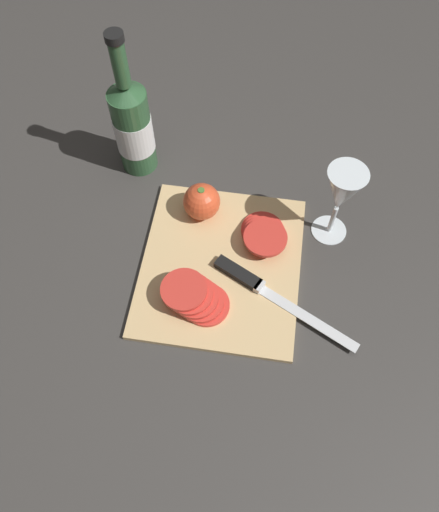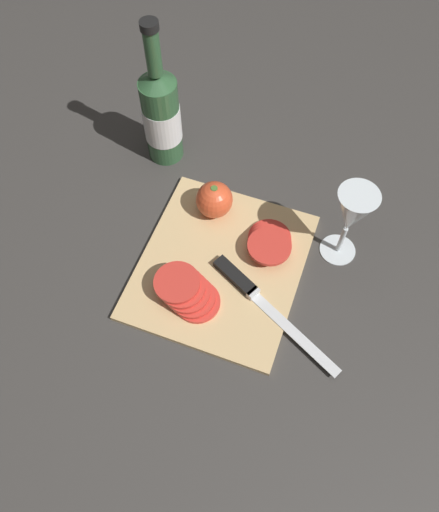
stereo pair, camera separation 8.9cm
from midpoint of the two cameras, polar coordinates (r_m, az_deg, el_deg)
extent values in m
plane|color=#383533|center=(0.93, -2.40, -0.64)|extent=(3.00, 3.00, 0.00)
cube|color=tan|center=(0.92, -2.76, -1.33)|extent=(0.33, 0.29, 0.01)
cylinder|color=#2D5633|center=(1.02, -12.31, 13.55)|extent=(0.07, 0.07, 0.19)
cone|color=#2D5633|center=(0.95, -13.53, 17.83)|extent=(0.07, 0.07, 0.02)
cylinder|color=#2D5633|center=(0.91, -14.28, 20.35)|extent=(0.03, 0.03, 0.09)
cylinder|color=black|center=(0.88, -15.05, 22.85)|extent=(0.03, 0.03, 0.01)
cylinder|color=silver|center=(1.02, -12.27, 13.41)|extent=(0.07, 0.07, 0.08)
cylinder|color=silver|center=(0.98, 9.87, 2.74)|extent=(0.07, 0.07, 0.00)
cylinder|color=silver|center=(0.95, 10.21, 3.95)|extent=(0.01, 0.01, 0.07)
cone|color=silver|center=(0.88, 11.06, 7.00)|extent=(0.07, 0.07, 0.10)
cone|color=beige|center=(0.90, 10.77, 5.97)|extent=(0.03, 0.03, 0.04)
sphere|color=#DB4C28|center=(0.95, -4.74, 6.00)|extent=(0.07, 0.07, 0.07)
cylinder|color=#47702D|center=(0.92, -4.88, 7.17)|extent=(0.01, 0.01, 0.01)
cube|color=silver|center=(0.87, 7.09, -7.26)|extent=(0.11, 0.18, 0.00)
cube|color=silver|center=(0.89, 1.73, -3.75)|extent=(0.03, 0.02, 0.01)
cube|color=black|center=(0.90, -0.69, -2.23)|extent=(0.06, 0.09, 0.01)
cylinder|color=red|center=(0.88, -4.39, -5.86)|extent=(0.08, 0.08, 0.01)
cylinder|color=red|center=(0.87, -5.05, -5.43)|extent=(0.08, 0.08, 0.01)
cylinder|color=red|center=(0.87, -5.71, -4.99)|extent=(0.08, 0.08, 0.01)
cylinder|color=red|center=(0.86, -6.39, -4.55)|extent=(0.08, 0.08, 0.01)
cylinder|color=red|center=(0.86, -7.06, -4.10)|extent=(0.08, 0.08, 0.01)
cylinder|color=red|center=(0.95, 2.26, 2.76)|extent=(0.08, 0.08, 0.01)
cylinder|color=red|center=(0.94, 2.34, 2.47)|extent=(0.08, 0.08, 0.01)
cylinder|color=red|center=(0.92, 2.43, 2.17)|extent=(0.08, 0.08, 0.01)
cylinder|color=red|center=(0.91, 2.51, 1.86)|extent=(0.08, 0.08, 0.01)
camera|label=1|loc=(0.04, -92.87, -5.04)|focal=35.00mm
camera|label=2|loc=(0.04, 87.13, 5.04)|focal=35.00mm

